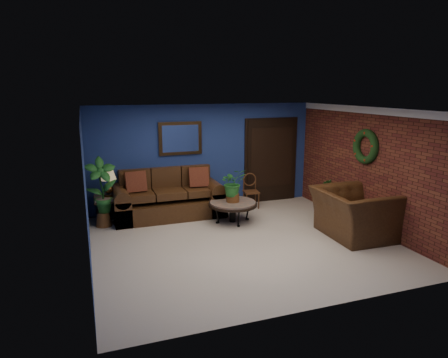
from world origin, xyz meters
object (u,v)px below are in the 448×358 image
object	(u,v)px
end_table	(109,202)
armchair	(353,213)
coffee_table	(233,204)
table_lamp	(108,179)
sofa	(168,200)
side_chair	(251,188)

from	to	relation	value
end_table	armchair	xyz separation A→B (m)	(4.45, -2.46, 0.01)
coffee_table	armchair	xyz separation A→B (m)	(1.92, -1.60, 0.07)
table_lamp	coffee_table	bearing A→B (deg)	-18.63
sofa	table_lamp	size ratio (longest dim) A/B	4.13
sofa	armchair	xyz separation A→B (m)	(3.17, -2.50, 0.11)
sofa	end_table	distance (m)	1.29
coffee_table	end_table	size ratio (longest dim) A/B	1.64
end_table	side_chair	world-z (taller)	side_chair
armchair	end_table	bearing A→B (deg)	62.79
coffee_table	side_chair	size ratio (longest dim) A/B	1.27
end_table	table_lamp	bearing A→B (deg)	116.57
table_lamp	armchair	distance (m)	5.11
sofa	armchair	bearing A→B (deg)	-38.27
coffee_table	armchair	distance (m)	2.50
sofa	coffee_table	size ratio (longest dim) A/B	2.31
coffee_table	armchair	world-z (taller)	armchair
side_chair	armchair	world-z (taller)	armchair
armchair	table_lamp	bearing A→B (deg)	62.79
table_lamp	armchair	world-z (taller)	table_lamp
side_chair	armchair	distance (m)	2.75
coffee_table	side_chair	xyz separation A→B (m)	(0.81, 0.92, 0.07)
side_chair	sofa	bearing A→B (deg)	-171.42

